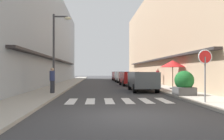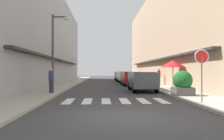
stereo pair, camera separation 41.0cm
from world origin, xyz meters
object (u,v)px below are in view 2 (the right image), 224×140
object	(u,v)px
round_street_sign	(202,62)
pedestrian_walking_near	(51,80)
cafe_umbrella	(173,64)
planter_corner	(183,83)
parked_car_mid	(131,77)
parked_car_distant	(121,75)
pedestrian_walking_far	(159,76)
parked_car_near	(142,79)
parked_car_far	(124,76)
street_lamp	(56,45)

from	to	relation	value
round_street_sign	pedestrian_walking_near	bearing A→B (deg)	148.11
cafe_umbrella	planter_corner	bearing A→B (deg)	-101.33
parked_car_mid	planter_corner	size ratio (longest dim) A/B	2.81
parked_car_distant	pedestrian_walking_far	world-z (taller)	pedestrian_walking_far
planter_corner	parked_car_distant	bearing A→B (deg)	94.26
parked_car_near	parked_car_distant	distance (m)	19.06
planter_corner	cafe_umbrella	bearing A→B (deg)	78.67
parked_car_distant	round_street_sign	xyz separation A→B (m)	(1.41, -26.06, 1.02)
parked_car_far	parked_car_distant	bearing A→B (deg)	90.00
round_street_sign	planter_corner	distance (m)	3.35
planter_corner	pedestrian_walking_far	world-z (taller)	pedestrian_walking_far
parked_car_far	parked_car_near	bearing A→B (deg)	-90.00
round_street_sign	parked_car_mid	bearing A→B (deg)	95.89
parked_car_mid	cafe_umbrella	bearing A→B (deg)	-65.73
parked_car_far	planter_corner	size ratio (longest dim) A/B	3.07
planter_corner	pedestrian_walking_far	size ratio (longest dim) A/B	0.85
parked_car_distant	parked_car_near	bearing A→B (deg)	-90.00
pedestrian_walking_near	pedestrian_walking_far	bearing A→B (deg)	13.05
pedestrian_walking_near	parked_car_far	bearing A→B (deg)	39.24
cafe_umbrella	planter_corner	distance (m)	4.96
pedestrian_walking_near	parked_car_mid	bearing A→B (deg)	26.11
parked_car_far	pedestrian_walking_far	xyz separation A→B (m)	(2.83, -7.31, 0.09)
parked_car_near	pedestrian_walking_far	world-z (taller)	pedestrian_walking_far
parked_car_mid	parked_car_far	world-z (taller)	same
parked_car_near	street_lamp	distance (m)	6.81
parked_car_distant	round_street_sign	world-z (taller)	round_street_sign
pedestrian_walking_near	cafe_umbrella	bearing A→B (deg)	-9.89
round_street_sign	pedestrian_walking_far	size ratio (longest dim) A/B	1.41
round_street_sign	planter_corner	size ratio (longest dim) A/B	1.66
cafe_umbrella	pedestrian_walking_far	bearing A→B (deg)	87.92
parked_car_mid	round_street_sign	world-z (taller)	round_street_sign
parked_car_near	parked_car_distant	world-z (taller)	same
round_street_sign	street_lamp	xyz separation A→B (m)	(-7.50, 5.07, 1.34)
street_lamp	planter_corner	size ratio (longest dim) A/B	3.59
parked_car_far	cafe_umbrella	size ratio (longest dim) A/B	1.93
pedestrian_walking_near	parked_car_near	bearing A→B (deg)	-9.38
parked_car_mid	cafe_umbrella	distance (m)	6.55
parked_car_distant	street_lamp	world-z (taller)	street_lamp
round_street_sign	street_lamp	world-z (taller)	street_lamp
parked_car_near	parked_car_distant	xyz separation A→B (m)	(-0.00, 19.06, 0.00)
street_lamp	planter_corner	world-z (taller)	street_lamp
parked_car_far	round_street_sign	world-z (taller)	round_street_sign
parked_car_distant	round_street_sign	size ratio (longest dim) A/B	1.89
cafe_umbrella	street_lamp	bearing A→B (deg)	-162.51
parked_car_mid	planter_corner	xyz separation A→B (m)	(1.71, -10.56, -0.11)
parked_car_mid	cafe_umbrella	size ratio (longest dim) A/B	1.77
planter_corner	pedestrian_walking_far	xyz separation A→B (m)	(1.12, 9.78, 0.19)
parked_car_near	round_street_sign	bearing A→B (deg)	-78.58
parked_car_near	parked_car_mid	bearing A→B (deg)	90.00
parked_car_near	parked_car_mid	xyz separation A→B (m)	(0.00, 6.70, -0.00)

